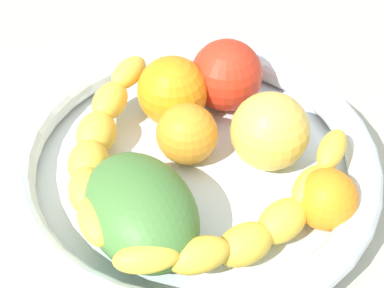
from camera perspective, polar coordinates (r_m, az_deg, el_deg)
kitchen_counter at (r=52.15cm, az=0.00°, el=-5.18°), size 120.00×120.00×3.00cm
fruit_bowl at (r=49.07cm, az=0.00°, el=-2.15°), size 32.46×32.46×5.01cm
banana_draped_left at (r=42.47cm, az=6.83°, el=-7.80°), size 13.93×19.38×4.40cm
banana_draped_right at (r=48.10cm, az=-9.45°, el=0.02°), size 9.66×21.70×4.44cm
orange_front at (r=48.44cm, az=-0.52°, el=1.05°), size 5.46×5.46×5.46cm
orange_mid_left at (r=45.05cm, az=13.60°, el=-5.52°), size 5.02×5.02×5.02cm
orange_mid_right at (r=51.82cm, az=-2.01°, el=5.43°), size 6.65×6.65×6.65cm
tomato_red at (r=53.54cm, az=3.41°, el=7.09°), size 6.94×6.94×6.94cm
mango_green at (r=42.43cm, az=-5.29°, el=-6.80°), size 13.88×13.54×6.36cm
apple_yellow at (r=48.12cm, az=8.00°, el=1.31°), size 6.88×6.88×6.88cm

